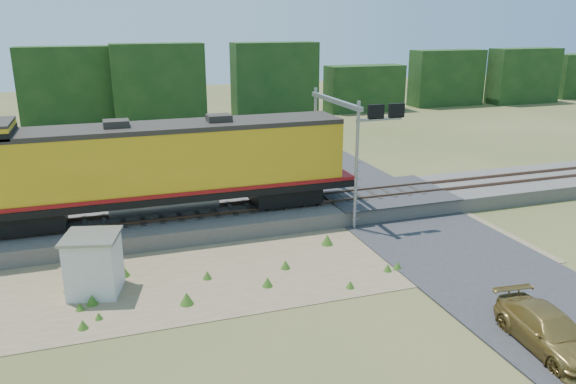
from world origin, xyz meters
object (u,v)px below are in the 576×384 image
object	(u,v)px
car	(549,331)
locomotive	(156,166)
signal_gantry	(345,126)
shed	(94,264)

from	to	relation	value
car	locomotive	bearing A→B (deg)	131.45
locomotive	car	xyz separation A→B (m)	(10.70, -14.59, -2.80)
signal_gantry	car	bearing A→B (deg)	-85.84
locomotive	signal_gantry	xyz separation A→B (m)	(9.69, -0.65, 1.49)
shed	car	bearing A→B (deg)	-18.38
car	shed	bearing A→B (deg)	152.80
locomotive	car	bearing A→B (deg)	-53.74
car	signal_gantry	bearing A→B (deg)	99.35
shed	car	size ratio (longest dim) A/B	0.57
shed	car	xyz separation A→B (m)	(13.79, -8.75, -0.59)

